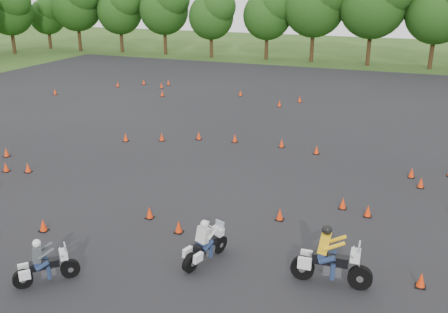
% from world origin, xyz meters
% --- Properties ---
extents(ground, '(140.00, 140.00, 0.00)m').
position_xyz_m(ground, '(0.00, 0.00, 0.00)').
color(ground, '#2D5119').
rests_on(ground, ground).
extents(asphalt_pad, '(62.00, 62.00, 0.00)m').
position_xyz_m(asphalt_pad, '(0.00, 6.00, 0.01)').
color(asphalt_pad, black).
rests_on(asphalt_pad, ground).
extents(treeline, '(87.04, 32.49, 10.98)m').
position_xyz_m(treeline, '(1.45, 35.33, 4.70)').
color(treeline, '#1C4112').
rests_on(treeline, ground).
extents(traffic_cones, '(36.33, 33.13, 0.45)m').
position_xyz_m(traffic_cones, '(0.16, 6.49, 0.23)').
color(traffic_cones, red).
rests_on(traffic_cones, asphalt_pad).
extents(rider_grey, '(1.80, 1.82, 1.51)m').
position_xyz_m(rider_grey, '(-2.13, -5.49, 0.76)').
color(rider_grey, '#414549').
rests_on(rider_grey, ground).
extents(rider_yellow, '(2.47, 0.86, 1.88)m').
position_xyz_m(rider_yellow, '(5.93, -2.51, 0.95)').
color(rider_yellow, yellow).
rests_on(rider_yellow, ground).
extents(rider_white, '(1.21, 2.19, 1.62)m').
position_xyz_m(rider_white, '(1.88, -2.70, 0.81)').
color(rider_white, beige).
rests_on(rider_white, ground).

